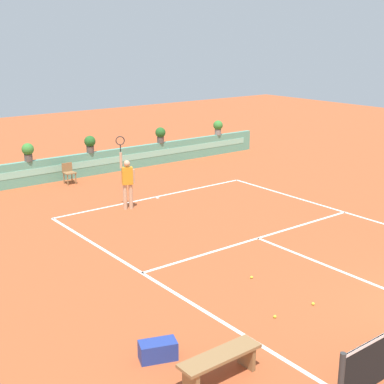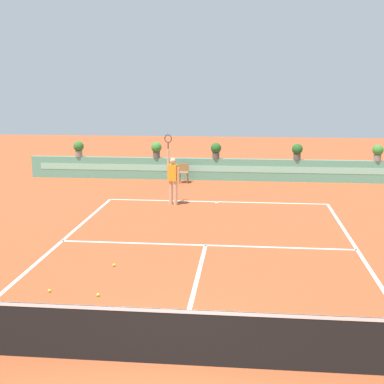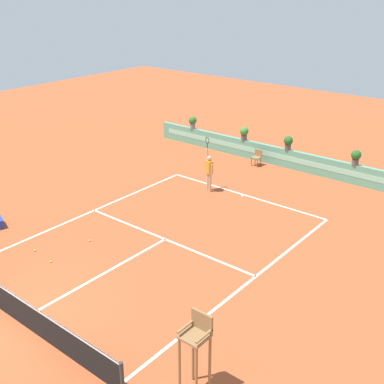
{
  "view_description": "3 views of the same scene",
  "coord_description": "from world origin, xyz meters",
  "px_view_note": "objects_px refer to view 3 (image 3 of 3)",
  "views": [
    {
      "loc": [
        -10.98,
        -4.6,
        5.84
      ],
      "look_at": [
        -0.63,
        8.82,
        1.0
      ],
      "focal_mm": 51.47,
      "sensor_mm": 36.0,
      "label": 1
    },
    {
      "loc": [
        1.06,
        -7.8,
        4.48
      ],
      "look_at": [
        -0.63,
        8.82,
        1.0
      ],
      "focal_mm": 50.05,
      "sensor_mm": 36.0,
      "label": 2
    },
    {
      "loc": [
        11.32,
        -5.89,
        9.15
      ],
      "look_at": [
        -0.63,
        8.82,
        1.0
      ],
      "focal_mm": 46.1,
      "sensor_mm": 36.0,
      "label": 3
    }
  ],
  "objects_px": {
    "potted_plant_left": "(244,132)",
    "potted_plant_right": "(356,156)",
    "umpire_chair": "(196,345)",
    "ball_kid_chair": "(257,157)",
    "tennis_ball_mid_court": "(51,262)",
    "potted_plant_far_left": "(193,121)",
    "potted_plant_centre": "(288,142)",
    "tennis_player": "(209,170)",
    "tennis_ball_by_sideline": "(35,250)",
    "tennis_ball_near_baseline": "(90,241)"
  },
  "relations": [
    {
      "from": "tennis_player",
      "to": "umpire_chair",
      "type": "bearing_deg",
      "value": -54.14
    },
    {
      "from": "ball_kid_chair",
      "to": "tennis_ball_mid_court",
      "type": "relative_size",
      "value": 12.5
    },
    {
      "from": "potted_plant_right",
      "to": "tennis_ball_mid_court",
      "type": "bearing_deg",
      "value": -111.18
    },
    {
      "from": "tennis_player",
      "to": "potted_plant_left",
      "type": "xyz_separation_m",
      "value": [
        -1.47,
        5.14,
        0.36
      ]
    },
    {
      "from": "umpire_chair",
      "to": "tennis_ball_near_baseline",
      "type": "bearing_deg",
      "value": 157.62
    },
    {
      "from": "tennis_ball_near_baseline",
      "to": "potted_plant_left",
      "type": "xyz_separation_m",
      "value": [
        -0.92,
        11.93,
        1.38
      ]
    },
    {
      "from": "tennis_ball_mid_court",
      "to": "potted_plant_left",
      "type": "distance_m",
      "value": 13.91
    },
    {
      "from": "potted_plant_left",
      "to": "potted_plant_far_left",
      "type": "bearing_deg",
      "value": 180.0
    },
    {
      "from": "ball_kid_chair",
      "to": "potted_plant_centre",
      "type": "bearing_deg",
      "value": 27.7
    },
    {
      "from": "tennis_ball_near_baseline",
      "to": "potted_plant_right",
      "type": "bearing_deg",
      "value": 65.37
    },
    {
      "from": "potted_plant_far_left",
      "to": "tennis_ball_by_sideline",
      "type": "bearing_deg",
      "value": -75.19
    },
    {
      "from": "potted_plant_right",
      "to": "potted_plant_left",
      "type": "relative_size",
      "value": 1.0
    },
    {
      "from": "ball_kid_chair",
      "to": "tennis_ball_near_baseline",
      "type": "bearing_deg",
      "value": -92.17
    },
    {
      "from": "potted_plant_right",
      "to": "potted_plant_centre",
      "type": "bearing_deg",
      "value": 180.0
    },
    {
      "from": "potted_plant_centre",
      "to": "potted_plant_right",
      "type": "height_order",
      "value": "same"
    },
    {
      "from": "potted_plant_centre",
      "to": "ball_kid_chair",
      "type": "bearing_deg",
      "value": -152.3
    },
    {
      "from": "tennis_player",
      "to": "potted_plant_far_left",
      "type": "distance_m",
      "value": 7.28
    },
    {
      "from": "tennis_ball_by_sideline",
      "to": "potted_plant_left",
      "type": "relative_size",
      "value": 0.09
    },
    {
      "from": "potted_plant_centre",
      "to": "potted_plant_right",
      "type": "xyz_separation_m",
      "value": [
        3.65,
        0.0,
        0.0
      ]
    },
    {
      "from": "potted_plant_right",
      "to": "potted_plant_far_left",
      "type": "bearing_deg",
      "value": 180.0
    },
    {
      "from": "umpire_chair",
      "to": "potted_plant_centre",
      "type": "height_order",
      "value": "umpire_chair"
    },
    {
      "from": "ball_kid_chair",
      "to": "tennis_ball_mid_court",
      "type": "distance_m",
      "value": 13.08
    },
    {
      "from": "tennis_player",
      "to": "potted_plant_left",
      "type": "relative_size",
      "value": 3.57
    },
    {
      "from": "tennis_ball_by_sideline",
      "to": "potted_plant_right",
      "type": "relative_size",
      "value": 0.09
    },
    {
      "from": "ball_kid_chair",
      "to": "potted_plant_right",
      "type": "height_order",
      "value": "potted_plant_right"
    },
    {
      "from": "potted_plant_far_left",
      "to": "potted_plant_right",
      "type": "xyz_separation_m",
      "value": [
        10.07,
        0.0,
        0.0
      ]
    },
    {
      "from": "potted_plant_far_left",
      "to": "potted_plant_centre",
      "type": "bearing_deg",
      "value": 0.0
    },
    {
      "from": "tennis_ball_mid_court",
      "to": "potted_plant_left",
      "type": "bearing_deg",
      "value": 94.33
    },
    {
      "from": "tennis_ball_mid_court",
      "to": "potted_plant_far_left",
      "type": "bearing_deg",
      "value": 108.89
    },
    {
      "from": "potted_plant_far_left",
      "to": "potted_plant_right",
      "type": "relative_size",
      "value": 1.0
    },
    {
      "from": "ball_kid_chair",
      "to": "tennis_player",
      "type": "xyz_separation_m",
      "value": [
        0.12,
        -4.41,
        0.57
      ]
    },
    {
      "from": "potted_plant_far_left",
      "to": "potted_plant_left",
      "type": "height_order",
      "value": "same"
    },
    {
      "from": "umpire_chair",
      "to": "potted_plant_left",
      "type": "distance_m",
      "value": 17.44
    },
    {
      "from": "ball_kid_chair",
      "to": "tennis_ball_by_sideline",
      "type": "distance_m",
      "value": 13.04
    },
    {
      "from": "tennis_ball_by_sideline",
      "to": "tennis_player",
      "type": "bearing_deg",
      "value": 79.85
    },
    {
      "from": "ball_kid_chair",
      "to": "potted_plant_left",
      "type": "distance_m",
      "value": 1.8
    },
    {
      "from": "potted_plant_far_left",
      "to": "potted_plant_right",
      "type": "bearing_deg",
      "value": 0.0
    },
    {
      "from": "tennis_player",
      "to": "ball_kid_chair",
      "type": "bearing_deg",
      "value": 91.56
    },
    {
      "from": "tennis_ball_mid_court",
      "to": "potted_plant_right",
      "type": "distance_m",
      "value": 14.87
    },
    {
      "from": "umpire_chair",
      "to": "potted_plant_far_left",
      "type": "xyz_separation_m",
      "value": [
        -12.36,
        15.13,
        0.07
      ]
    },
    {
      "from": "tennis_ball_near_baseline",
      "to": "tennis_ball_mid_court",
      "type": "bearing_deg",
      "value": -86.31
    },
    {
      "from": "potted_plant_right",
      "to": "potted_plant_left",
      "type": "distance_m",
      "value": 6.39
    },
    {
      "from": "tennis_ball_near_baseline",
      "to": "tennis_ball_by_sideline",
      "type": "bearing_deg",
      "value": -119.29
    },
    {
      "from": "tennis_ball_by_sideline",
      "to": "potted_plant_centre",
      "type": "height_order",
      "value": "potted_plant_centre"
    },
    {
      "from": "potted_plant_left",
      "to": "potted_plant_right",
      "type": "bearing_deg",
      "value": 0.0
    },
    {
      "from": "tennis_ball_mid_court",
      "to": "ball_kid_chair",
      "type": "bearing_deg",
      "value": 88.67
    },
    {
      "from": "tennis_ball_by_sideline",
      "to": "potted_plant_centre",
      "type": "relative_size",
      "value": 0.09
    },
    {
      "from": "potted_plant_centre",
      "to": "tennis_player",
      "type": "bearing_deg",
      "value": -103.92
    },
    {
      "from": "potted_plant_right",
      "to": "ball_kid_chair",
      "type": "bearing_deg",
      "value": -171.75
    },
    {
      "from": "umpire_chair",
      "to": "ball_kid_chair",
      "type": "distance_m",
      "value": 16.18
    }
  ]
}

